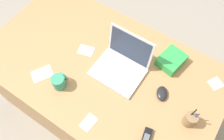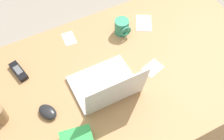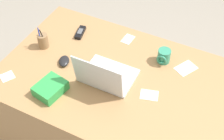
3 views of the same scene
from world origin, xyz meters
The scene contains 9 objects.
ground_plane centered at (0.00, 0.00, 0.00)m, with size 6.00×6.00×0.00m, color gray.
desk centered at (0.00, 0.00, 0.37)m, with size 1.59×0.93×0.73m, color #A87C4F.
laptop centered at (0.12, 0.06, 0.78)m, with size 0.32×0.28×0.24m.
computer_mouse centered at (0.42, 0.04, 0.75)m, with size 0.07×0.10×0.03m, color black.
coffee_mug_white centered at (-0.13, -0.26, 0.78)m, with size 0.08×0.09×0.09m.
cordless_phone centered at (0.48, -0.25, 0.74)m, with size 0.07×0.14×0.03m.
paper_note_near_laptop centered at (0.16, -0.35, 0.73)m, with size 0.06×0.10×0.00m, color white.
paper_note_right centered at (-0.16, 0.04, 0.73)m, with size 0.10×0.08×0.00m, color white.
paper_note_front centered at (-0.29, -0.26, 0.73)m, with size 0.09×0.13×0.00m, color white.
Camera 2 is at (0.44, 0.73, 1.99)m, focal length 46.57 mm.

